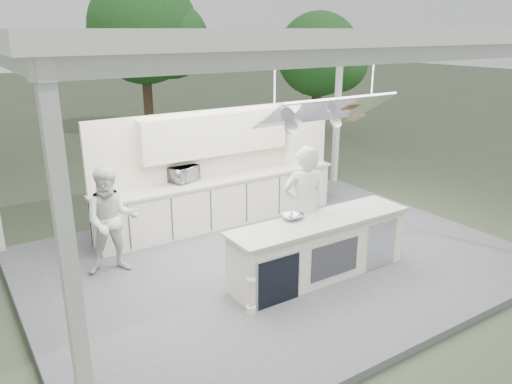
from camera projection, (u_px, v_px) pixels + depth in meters
ground at (276, 263)px, 8.60m from camera, size 90.00×90.00×0.00m
stage_deck at (276, 260)px, 8.58m from camera, size 8.00×6.00×0.12m
tent at (279, 39)px, 7.44m from camera, size 8.20×6.20×3.86m
demo_island at (319, 248)px, 7.79m from camera, size 3.10×0.79×0.95m
back_counter at (221, 201)px, 9.93m from camera, size 5.08×0.72×0.95m
back_wall_unit at (234, 148)px, 10.02m from camera, size 5.05×0.48×2.25m
tree_cluster at (88, 48)px, 15.27m from camera, size 19.55×9.40×5.85m
head_chef at (304, 207)px, 8.01m from camera, size 0.85×0.69×2.01m
sous_chef at (112, 220)px, 7.82m from camera, size 1.00×0.87×1.75m
toaster_oven at (184, 174)px, 9.52m from camera, size 0.64×0.55×0.30m
bowl_large at (291, 217)px, 7.65m from camera, size 0.31×0.31×0.08m
bowl_small at (297, 216)px, 7.71m from camera, size 0.22×0.22×0.06m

